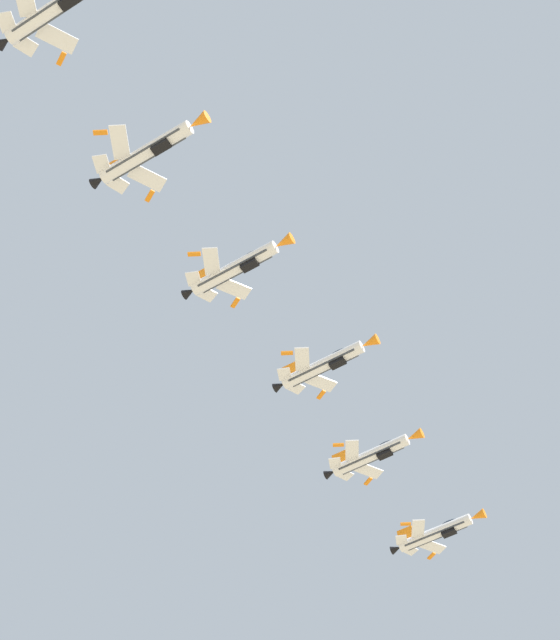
{
  "coord_description": "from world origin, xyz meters",
  "views": [
    {
      "loc": [
        2.07,
        -3.75,
        1.5
      ],
      "look_at": [
        -23.11,
        56.14,
        101.81
      ],
      "focal_mm": 51.75,
      "sensor_mm": 36.0,
      "label": 1
    }
  ],
  "objects_px": {
    "fighter_jet_right_wing": "(325,364)",
    "fighter_jet_lead": "(437,532)",
    "fighter_jet_left_outer": "(236,267)",
    "fighter_jet_right_outer": "(148,151)",
    "fighter_jet_left_wing": "(372,455)",
    "fighter_jet_trail_slot": "(56,8)"
  },
  "relations": [
    {
      "from": "fighter_jet_left_wing",
      "to": "fighter_jet_left_outer",
      "type": "distance_m",
      "value": 37.84
    },
    {
      "from": "fighter_jet_left_outer",
      "to": "fighter_jet_trail_slot",
      "type": "xyz_separation_m",
      "value": [
        -4.51,
        -36.22,
        -0.24
      ]
    },
    {
      "from": "fighter_jet_lead",
      "to": "fighter_jet_right_outer",
      "type": "bearing_deg",
      "value": -0.52
    },
    {
      "from": "fighter_jet_lead",
      "to": "fighter_jet_right_wing",
      "type": "height_order",
      "value": "fighter_jet_lead"
    },
    {
      "from": "fighter_jet_left_wing",
      "to": "fighter_jet_trail_slot",
      "type": "distance_m",
      "value": 74.31
    },
    {
      "from": "fighter_jet_right_wing",
      "to": "fighter_jet_trail_slot",
      "type": "height_order",
      "value": "fighter_jet_right_wing"
    },
    {
      "from": "fighter_jet_lead",
      "to": "fighter_jet_right_outer",
      "type": "xyz_separation_m",
      "value": [
        -11.22,
        -74.6,
        -3.76
      ]
    },
    {
      "from": "fighter_jet_lead",
      "to": "fighter_jet_right_wing",
      "type": "distance_m",
      "value": 37.65
    },
    {
      "from": "fighter_jet_left_outer",
      "to": "fighter_jet_trail_slot",
      "type": "relative_size",
      "value": 1.0
    },
    {
      "from": "fighter_jet_right_wing",
      "to": "fighter_jet_lead",
      "type": "bearing_deg",
      "value": -178.27
    },
    {
      "from": "fighter_jet_left_wing",
      "to": "fighter_jet_right_wing",
      "type": "xyz_separation_m",
      "value": [
        -0.23,
        -18.77,
        -1.39
      ]
    },
    {
      "from": "fighter_jet_right_wing",
      "to": "fighter_jet_trail_slot",
      "type": "xyz_separation_m",
      "value": [
        -9.05,
        -54.92,
        -1.15
      ]
    },
    {
      "from": "fighter_jet_lead",
      "to": "fighter_jet_left_outer",
      "type": "bearing_deg",
      "value": -0.75
    },
    {
      "from": "fighter_jet_left_outer",
      "to": "fighter_jet_right_outer",
      "type": "relative_size",
      "value": 1.0
    },
    {
      "from": "fighter_jet_right_outer",
      "to": "fighter_jet_left_outer",
      "type": "bearing_deg",
      "value": -179.81
    },
    {
      "from": "fighter_jet_lead",
      "to": "fighter_jet_left_wing",
      "type": "relative_size",
      "value": 1.0
    },
    {
      "from": "fighter_jet_left_outer",
      "to": "fighter_jet_right_wing",
      "type": "bearing_deg",
      "value": 174.4
    },
    {
      "from": "fighter_jet_right_wing",
      "to": "fighter_jet_left_outer",
      "type": "bearing_deg",
      "value": -5.6
    },
    {
      "from": "fighter_jet_left_wing",
      "to": "fighter_jet_right_outer",
      "type": "relative_size",
      "value": 1.0
    },
    {
      "from": "fighter_jet_left_outer",
      "to": "fighter_jet_right_outer",
      "type": "xyz_separation_m",
      "value": [
        -2.55,
        -18.51,
        -1.69
      ]
    },
    {
      "from": "fighter_jet_left_wing",
      "to": "fighter_jet_right_outer",
      "type": "height_order",
      "value": "fighter_jet_left_wing"
    },
    {
      "from": "fighter_jet_left_wing",
      "to": "fighter_jet_right_wing",
      "type": "relative_size",
      "value": 1.0
    }
  ]
}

